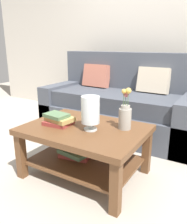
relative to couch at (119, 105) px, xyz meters
The scene contains 7 objects.
ground_plane 0.98m from the couch, 81.50° to the right, with size 10.00×10.00×0.00m, color #ADA393.
back_wall 1.25m from the couch, 79.93° to the left, with size 6.40×0.12×2.70m, color beige.
couch is the anchor object (origin of this frame).
coffee_table 1.20m from the couch, 80.18° to the right, with size 1.04×0.77×0.47m.
book_stack_main 1.26m from the couch, 91.20° to the right, with size 0.27×0.21×0.10m.
glass_hurricane_vase 1.28m from the couch, 76.56° to the right, with size 0.16×0.16×0.29m.
flower_pitcher 1.19m from the couch, 63.12° to the right, with size 0.11×0.11×0.36m.
Camera 1 is at (1.12, -1.87, 1.17)m, focal length 36.82 mm.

